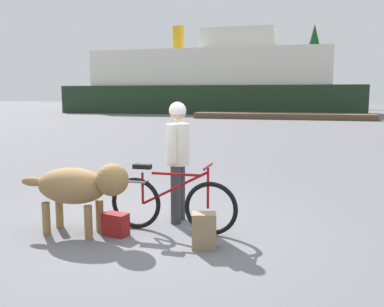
{
  "coord_description": "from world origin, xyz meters",
  "views": [
    {
      "loc": [
        1.97,
        -5.05,
        1.79
      ],
      "look_at": [
        0.32,
        0.98,
        0.9
      ],
      "focal_mm": 39.35,
      "sensor_mm": 36.0,
      "label": 1
    }
  ],
  "objects_px": {
    "person_cyclist": "(178,151)",
    "dog": "(80,186)",
    "ferry_boat": "(212,83)",
    "handbag_pannier": "(116,224)",
    "backpack": "(204,231)",
    "bicycle": "(171,203)"
  },
  "relations": [
    {
      "from": "ferry_boat",
      "to": "dog",
      "type": "bearing_deg",
      "value": -80.23
    },
    {
      "from": "bicycle",
      "to": "dog",
      "type": "height_order",
      "value": "dog"
    },
    {
      "from": "dog",
      "to": "backpack",
      "type": "bearing_deg",
      "value": -3.27
    },
    {
      "from": "bicycle",
      "to": "ferry_boat",
      "type": "height_order",
      "value": "ferry_boat"
    },
    {
      "from": "backpack",
      "to": "ferry_boat",
      "type": "distance_m",
      "value": 35.55
    },
    {
      "from": "person_cyclist",
      "to": "ferry_boat",
      "type": "distance_m",
      "value": 34.48
    },
    {
      "from": "handbag_pannier",
      "to": "ferry_boat",
      "type": "relative_size",
      "value": 0.01
    },
    {
      "from": "bicycle",
      "to": "handbag_pannier",
      "type": "relative_size",
      "value": 5.38
    },
    {
      "from": "backpack",
      "to": "ferry_boat",
      "type": "bearing_deg",
      "value": 102.38
    },
    {
      "from": "bicycle",
      "to": "handbag_pannier",
      "type": "bearing_deg",
      "value": -152.45
    },
    {
      "from": "backpack",
      "to": "person_cyclist",
      "type": "bearing_deg",
      "value": 123.01
    },
    {
      "from": "person_cyclist",
      "to": "ferry_boat",
      "type": "bearing_deg",
      "value": 101.74
    },
    {
      "from": "bicycle",
      "to": "person_cyclist",
      "type": "bearing_deg",
      "value": 96.19
    },
    {
      "from": "bicycle",
      "to": "ferry_boat",
      "type": "xyz_separation_m",
      "value": [
        -7.05,
        34.16,
        2.42
      ]
    },
    {
      "from": "person_cyclist",
      "to": "ferry_boat",
      "type": "height_order",
      "value": "ferry_boat"
    },
    {
      "from": "bicycle",
      "to": "dog",
      "type": "xyz_separation_m",
      "value": [
        -1.11,
        -0.38,
        0.25
      ]
    },
    {
      "from": "handbag_pannier",
      "to": "ferry_boat",
      "type": "distance_m",
      "value": 35.19
    },
    {
      "from": "person_cyclist",
      "to": "dog",
      "type": "height_order",
      "value": "person_cyclist"
    },
    {
      "from": "person_cyclist",
      "to": "handbag_pannier",
      "type": "relative_size",
      "value": 5.26
    },
    {
      "from": "dog",
      "to": "ferry_boat",
      "type": "xyz_separation_m",
      "value": [
        -5.95,
        34.54,
        2.17
      ]
    },
    {
      "from": "dog",
      "to": "handbag_pannier",
      "type": "distance_m",
      "value": 0.67
    },
    {
      "from": "bicycle",
      "to": "dog",
      "type": "bearing_deg",
      "value": -161.16
    }
  ]
}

